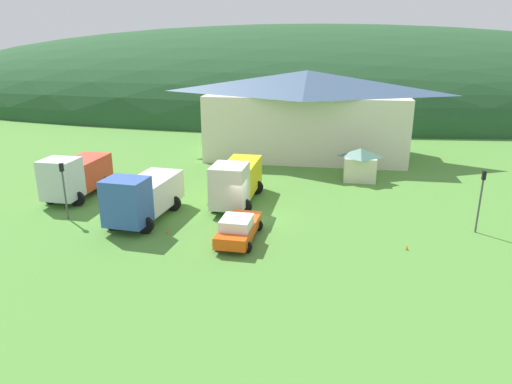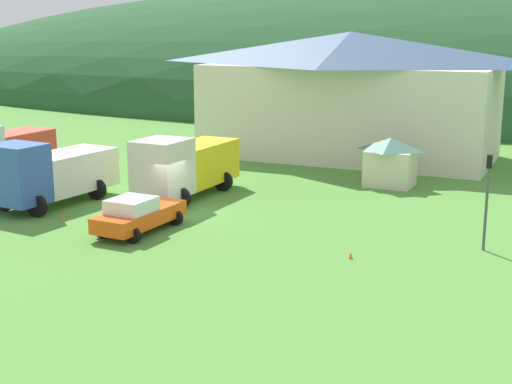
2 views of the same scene
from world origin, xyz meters
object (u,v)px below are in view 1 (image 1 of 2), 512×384
object	(u,v)px
tow_truck_silver	(75,175)
traffic_light_west	(64,185)
traffic_light_east	(481,195)
traffic_cone_mid_row	(169,234)
box_truck_blue	(143,196)
depot_building	(306,113)
traffic_cone_near_pickup	(407,250)
play_shed_cream	(360,164)
service_pickup_orange	(238,228)
flatbed_truck_yellow	(236,180)

from	to	relation	value
tow_truck_silver	traffic_light_west	size ratio (longest dim) A/B	1.69
traffic_light_east	traffic_cone_mid_row	xyz separation A→B (m)	(-19.19, -3.39, -2.49)
box_truck_blue	traffic_cone_mid_row	xyz separation A→B (m)	(2.40, -2.02, -1.76)
depot_building	traffic_cone_near_pickup	world-z (taller)	depot_building
play_shed_cream	traffic_light_east	bearing A→B (deg)	-57.55
box_truck_blue	traffic_light_east	distance (m)	21.65
depot_building	traffic_cone_mid_row	bearing A→B (deg)	-107.87
play_shed_cream	service_pickup_orange	bearing A→B (deg)	-118.67
tow_truck_silver	play_shed_cream	bearing A→B (deg)	112.24
tow_truck_silver	service_pickup_orange	size ratio (longest dim) A/B	1.34
flatbed_truck_yellow	traffic_cone_near_pickup	distance (m)	13.19
traffic_cone_near_pickup	service_pickup_orange	bearing A→B (deg)	-178.28
traffic_cone_near_pickup	depot_building	bearing A→B (deg)	108.06
depot_building	play_shed_cream	bearing A→B (deg)	-57.94
depot_building	box_truck_blue	xyz separation A→B (m)	(-9.61, -20.34, -2.75)
depot_building	box_truck_blue	distance (m)	22.66
traffic_light_west	traffic_light_east	size ratio (longest dim) A/B	0.97
flatbed_truck_yellow	tow_truck_silver	bearing A→B (deg)	-85.93
depot_building	traffic_cone_mid_row	xyz separation A→B (m)	(-7.21, -22.36, -4.51)
traffic_cone_mid_row	traffic_cone_near_pickup	bearing A→B (deg)	-0.08
flatbed_truck_yellow	traffic_cone_near_pickup	world-z (taller)	flatbed_truck_yellow
box_truck_blue	traffic_light_west	world-z (taller)	traffic_light_west
traffic_light_east	traffic_cone_mid_row	world-z (taller)	traffic_light_east
flatbed_truck_yellow	traffic_light_west	xyz separation A→B (m)	(-10.72, -4.98, 0.60)
service_pickup_orange	flatbed_truck_yellow	bearing A→B (deg)	-165.26
tow_truck_silver	traffic_light_east	xyz separation A→B (m)	(28.57, -2.43, 0.68)
traffic_light_west	traffic_cone_near_pickup	distance (m)	22.30
flatbed_truck_yellow	traffic_cone_near_pickup	xyz separation A→B (m)	(11.41, -6.37, -1.82)
traffic_cone_mid_row	depot_building	bearing A→B (deg)	72.13
box_truck_blue	traffic_cone_mid_row	distance (m)	3.59
traffic_light_west	traffic_cone_mid_row	xyz separation A→B (m)	(7.62, -1.37, -2.43)
tow_truck_silver	box_truck_blue	bearing A→B (deg)	63.00
service_pickup_orange	traffic_light_east	world-z (taller)	traffic_light_east
tow_truck_silver	traffic_cone_mid_row	size ratio (longest dim) A/B	11.04
flatbed_truck_yellow	play_shed_cream	bearing A→B (deg)	131.13
traffic_cone_near_pickup	tow_truck_silver	bearing A→B (deg)	166.27
depot_building	traffic_light_west	world-z (taller)	depot_building
tow_truck_silver	traffic_cone_near_pickup	bearing A→B (deg)	77.84
play_shed_cream	box_truck_blue	bearing A→B (deg)	-140.95
play_shed_cream	traffic_light_east	size ratio (longest dim) A/B	0.71
box_truck_blue	traffic_light_west	distance (m)	5.30
flatbed_truck_yellow	traffic_cone_mid_row	xyz separation A→B (m)	(-3.10, -6.35, -1.82)
service_pickup_orange	traffic_light_east	bearing A→B (deg)	106.50
depot_building	tow_truck_silver	distance (m)	23.58
flatbed_truck_yellow	service_pickup_orange	world-z (taller)	flatbed_truck_yellow
traffic_light_west	traffic_light_east	bearing A→B (deg)	4.30
depot_building	flatbed_truck_yellow	world-z (taller)	depot_building
box_truck_blue	traffic_cone_near_pickup	xyz separation A→B (m)	(16.91, -2.04, -1.76)
depot_building	box_truck_blue	world-z (taller)	depot_building
box_truck_blue	service_pickup_orange	distance (m)	7.41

